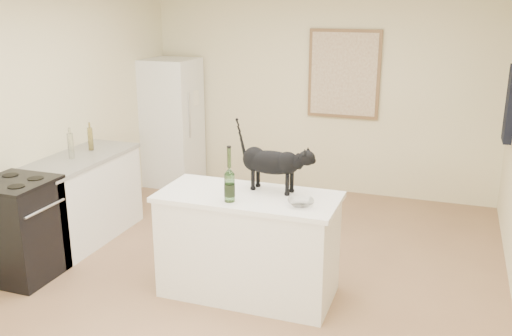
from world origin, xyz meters
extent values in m
plane|color=#9A7352|center=(0.00, 0.00, 0.00)|extent=(5.50, 5.50, 0.00)
plane|color=beige|center=(0.00, 2.75, 1.30)|extent=(4.50, 0.00, 4.50)
plane|color=beige|center=(0.00, -2.75, 1.30)|extent=(4.50, 0.00, 4.50)
plane|color=beige|center=(-2.25, 0.00, 1.30)|extent=(0.00, 5.50, 5.50)
cube|color=white|center=(0.10, -0.20, 0.43)|extent=(1.44, 0.67, 0.86)
cube|color=white|center=(0.10, -0.20, 0.88)|extent=(1.50, 0.70, 0.04)
cube|color=white|center=(-1.95, 0.30, 0.43)|extent=(0.60, 1.40, 0.86)
cube|color=gray|center=(-1.95, 0.30, 0.88)|extent=(0.62, 1.44, 0.04)
cube|color=black|center=(-1.95, -0.60, 0.45)|extent=(0.60, 0.60, 0.90)
cube|color=white|center=(-1.95, 2.35, 0.85)|extent=(0.68, 0.68, 1.70)
cube|color=brown|center=(0.30, 2.72, 1.55)|extent=(0.90, 0.03, 1.10)
cube|color=beige|center=(0.30, 2.70, 1.55)|extent=(0.82, 0.00, 1.02)
cube|color=black|center=(2.19, 2.05, 1.40)|extent=(0.08, 0.34, 0.80)
cylinder|color=#295923|center=(0.02, -0.40, 1.10)|extent=(0.10, 0.10, 0.40)
imported|color=silver|center=(0.58, -0.31, 0.93)|extent=(0.26, 0.26, 0.05)
cube|color=white|center=(-1.60, 2.39, 1.19)|extent=(0.04, 0.16, 0.20)
cylinder|color=brown|center=(-1.98, 0.59, 1.02)|extent=(0.06, 0.06, 0.24)
cylinder|color=#A9B4A7|center=(-1.97, 0.24, 1.03)|extent=(0.06, 0.06, 0.26)
camera|label=1|loc=(1.62, -4.31, 2.44)|focal=39.52mm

